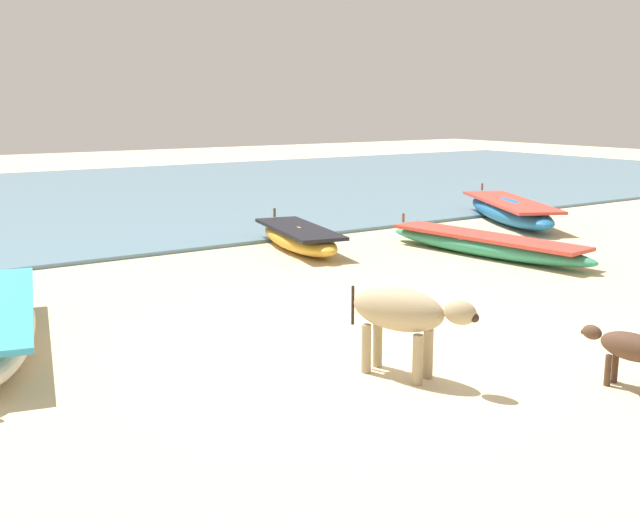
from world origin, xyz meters
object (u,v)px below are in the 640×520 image
object	(u,v)px
fishing_boat_1	(486,244)
calf_far_dark	(628,348)
fishing_boat_2	(510,211)
cow_adult_dun	(402,313)
fishing_boat_5	(299,237)

from	to	relation	value
fishing_boat_1	calf_far_dark	bearing A→B (deg)	138.14
fishing_boat_2	cow_adult_dun	size ratio (longest dim) A/B	3.18
fishing_boat_2	fishing_boat_5	bearing A→B (deg)	118.04
cow_adult_dun	fishing_boat_1	bearing A→B (deg)	106.09
fishing_boat_1	cow_adult_dun	xyz separation A→B (m)	(-5.81, -4.31, 0.50)
fishing_boat_1	fishing_boat_5	distance (m)	3.81
fishing_boat_1	calf_far_dark	distance (m)	7.19
calf_far_dark	fishing_boat_5	bearing A→B (deg)	-14.63
cow_adult_dun	calf_far_dark	xyz separation A→B (m)	(1.76, -1.64, -0.28)
fishing_boat_1	fishing_boat_2	size ratio (longest dim) A/B	1.01
fishing_boat_2	cow_adult_dun	world-z (taller)	cow_adult_dun
fishing_boat_5	calf_far_dark	size ratio (longest dim) A/B	3.63
fishing_boat_5	cow_adult_dun	distance (m)	7.58
fishing_boat_5	fishing_boat_2	bearing A→B (deg)	-77.68
fishing_boat_2	fishing_boat_1	bearing A→B (deg)	153.86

